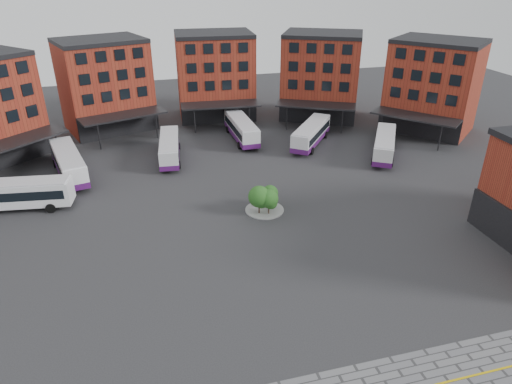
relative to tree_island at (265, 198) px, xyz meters
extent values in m
plane|color=#28282B|center=(-1.91, -11.52, -1.81)|extent=(160.00, 160.00, 0.00)
cube|color=black|center=(-30.11, 21.80, 0.19)|extent=(10.00, 9.07, 4.00)
cube|color=black|center=(-28.54, 20.06, 2.19)|extent=(12.61, 11.97, 0.25)
cylinder|color=black|center=(-23.95, 21.76, 0.19)|extent=(0.20, 0.20, 4.00)
cube|color=maroon|center=(-17.21, 34.92, 5.19)|extent=(15.55, 13.69, 14.00)
cube|color=black|center=(-15.63, 30.33, 0.19)|extent=(12.45, 4.71, 4.00)
cube|color=black|center=(-17.21, 34.92, 12.49)|extent=(15.65, 13.97, 0.60)
cube|color=black|center=(-15.57, 30.14, 7.39)|extent=(10.87, 3.87, 8.00)
cube|color=black|center=(-14.87, 28.11, 2.19)|extent=(13.72, 8.39, 0.25)
cylinder|color=black|center=(-18.58, 24.93, 0.19)|extent=(0.20, 0.20, 4.00)
cylinder|color=black|center=(-9.98, 27.89, 0.19)|extent=(0.20, 0.20, 4.00)
cube|color=maroon|center=(1.37, 37.36, 5.19)|extent=(13.67, 10.88, 14.00)
cube|color=black|center=(1.03, 32.53, 0.19)|extent=(13.00, 1.41, 4.00)
cube|color=black|center=(1.37, 37.36, 12.49)|extent=(13.69, 11.18, 0.60)
cube|color=black|center=(1.02, 32.33, 7.39)|extent=(11.42, 0.95, 8.00)
cube|color=black|center=(0.87, 30.18, 2.19)|extent=(13.28, 5.30, 0.25)
cylinder|color=black|center=(-3.80, 28.70, 0.19)|extent=(0.20, 0.20, 4.00)
cylinder|color=black|center=(5.28, 28.07, 0.19)|extent=(0.20, 0.20, 4.00)
cube|color=maroon|center=(19.43, 32.36, 5.19)|extent=(16.12, 14.81, 14.00)
cube|color=black|center=(17.23, 28.03, 0.19)|extent=(11.81, 6.35, 4.00)
cube|color=black|center=(19.43, 32.36, 12.49)|extent=(16.26, 15.08, 0.60)
cube|color=black|center=(17.14, 27.86, 7.39)|extent=(10.26, 5.33, 8.00)
cube|color=black|center=(16.16, 25.94, 2.19)|extent=(13.58, 9.82, 0.25)
cylinder|color=black|center=(11.29, 26.40, 0.19)|extent=(0.20, 0.20, 4.00)
cylinder|color=black|center=(19.40, 22.27, 0.19)|extent=(0.20, 0.20, 4.00)
cube|color=maroon|center=(34.10, 20.69, 5.19)|extent=(16.02, 16.39, 14.00)
cube|color=black|center=(30.38, 17.57, 0.19)|extent=(8.74, 10.28, 4.00)
cube|color=black|center=(34.10, 20.69, 12.49)|extent=(16.25, 16.58, 0.60)
cube|color=black|center=(30.23, 17.44, 7.39)|extent=(7.47, 8.86, 8.00)
cube|color=black|center=(28.58, 16.06, 2.19)|extent=(11.73, 12.79, 0.25)
cylinder|color=black|center=(24.28, 18.39, 0.19)|extent=(0.20, 0.20, 4.00)
cylinder|color=black|center=(30.13, 11.42, 0.19)|extent=(0.20, 0.20, 4.00)
cylinder|color=gray|center=(0.09, 0.48, -1.75)|extent=(4.40, 4.40, 0.12)
cylinder|color=#332114|center=(-0.71, -0.12, -1.03)|extent=(0.14, 0.14, 1.54)
sphere|color=#1C541D|center=(-0.71, -0.12, 0.36)|extent=(2.44, 2.44, 2.44)
sphere|color=#1C541D|center=(-0.51, -0.27, -0.11)|extent=(1.71, 1.71, 1.71)
cylinder|color=#332114|center=(0.89, 1.08, -1.17)|extent=(0.14, 0.14, 1.28)
sphere|color=#1C541D|center=(0.89, 1.08, -0.02)|extent=(1.87, 1.87, 1.87)
sphere|color=#1C541D|center=(1.09, 0.93, -0.40)|extent=(1.31, 1.31, 1.31)
cylinder|color=#332114|center=(0.29, -0.52, -1.11)|extent=(0.14, 0.14, 1.40)
sphere|color=#1C541D|center=(0.29, -0.52, 0.15)|extent=(2.11, 2.11, 2.11)
sphere|color=#1C541D|center=(0.49, -0.67, -0.27)|extent=(1.48, 1.48, 1.48)
cube|color=white|center=(-26.97, 8.02, 0.16)|extent=(12.46, 4.35, 2.72)
cube|color=black|center=(-26.97, 8.02, 0.36)|extent=(11.50, 4.28, 1.05)
cube|color=silver|center=(-26.97, 8.02, 1.58)|extent=(11.96, 4.18, 0.13)
cylinder|color=black|center=(-23.28, 6.14, -1.25)|extent=(1.14, 0.48, 1.11)
cylinder|color=black|center=(-22.92, 8.89, -1.25)|extent=(1.14, 0.48, 1.11)
cube|color=white|center=(-22.04, 15.90, 0.19)|extent=(5.77, 12.69, 2.76)
cube|color=black|center=(-22.04, 15.90, 0.39)|extent=(5.58, 11.75, 1.07)
cube|color=silver|center=(-22.04, 15.90, 1.63)|extent=(5.54, 12.18, 0.14)
cube|color=black|center=(-23.54, 21.80, 0.44)|extent=(2.35, 0.70, 1.24)
cube|color=#501562|center=(-22.04, 15.90, -0.79)|extent=(5.82, 12.74, 0.79)
cylinder|color=black|center=(-24.38, 19.39, -1.24)|extent=(0.60, 1.17, 1.13)
cylinder|color=black|center=(-21.65, 20.08, -1.24)|extent=(0.60, 1.17, 1.13)
cylinder|color=black|center=(-22.43, 11.71, -1.24)|extent=(0.60, 1.17, 1.13)
cylinder|color=black|center=(-19.71, 12.40, -1.24)|extent=(0.60, 1.17, 1.13)
cube|color=silver|center=(-8.83, 18.51, 0.00)|extent=(3.71, 11.40, 2.49)
cube|color=black|center=(-8.83, 18.51, 0.18)|extent=(3.68, 10.52, 0.97)
cube|color=silver|center=(-8.83, 18.51, 1.30)|extent=(3.57, 10.95, 0.12)
cube|color=black|center=(-8.24, 23.98, 0.23)|extent=(2.16, 0.35, 1.12)
cube|color=#501562|center=(-8.83, 18.51, -0.89)|extent=(3.76, 11.45, 0.71)
cylinder|color=black|center=(-9.71, 22.21, -1.30)|extent=(0.41, 1.04, 1.02)
cylinder|color=black|center=(-7.18, 21.94, -1.30)|extent=(0.41, 1.04, 1.02)
cylinder|color=black|center=(-10.47, 15.08, -1.30)|extent=(0.41, 1.04, 1.02)
cylinder|color=black|center=(-7.94, 14.81, -1.30)|extent=(0.41, 1.04, 1.02)
cube|color=silver|center=(2.86, 23.65, 0.12)|extent=(3.05, 11.99, 2.65)
cube|color=black|center=(2.86, 23.65, 0.31)|extent=(3.08, 11.03, 1.03)
cube|color=silver|center=(2.86, 23.65, 1.50)|extent=(2.92, 11.51, 0.13)
cube|color=black|center=(2.69, 29.50, 0.36)|extent=(2.30, 0.19, 1.19)
cube|color=#501562|center=(2.86, 23.65, -0.83)|extent=(3.09, 12.03, 0.76)
cylinder|color=black|center=(1.40, 27.42, -1.26)|extent=(0.36, 1.09, 1.08)
cylinder|color=black|center=(4.10, 27.50, -1.26)|extent=(0.36, 1.09, 1.08)
cylinder|color=black|center=(1.61, 19.80, -1.26)|extent=(0.36, 1.09, 1.08)
cylinder|color=black|center=(4.32, 19.88, -1.26)|extent=(0.36, 1.09, 1.08)
cube|color=silver|center=(12.66, 18.70, 0.10)|extent=(9.37, 10.95, 2.63)
cube|color=black|center=(12.66, 18.70, 0.28)|extent=(8.84, 10.24, 1.02)
cube|color=silver|center=(12.66, 18.70, 1.46)|extent=(9.00, 10.51, 0.13)
cube|color=black|center=(16.23, 23.27, 0.34)|extent=(1.87, 1.50, 1.18)
cube|color=#501562|center=(12.66, 18.70, -0.84)|extent=(9.43, 11.01, 0.75)
cylinder|color=black|center=(13.93, 22.50, -1.27)|extent=(0.91, 1.04, 1.07)
cylinder|color=black|center=(16.04, 20.85, -1.27)|extent=(0.91, 1.04, 1.07)
cylinder|color=black|center=(9.28, 16.55, -1.27)|extent=(0.91, 1.04, 1.07)
cylinder|color=black|center=(11.39, 14.90, -1.27)|extent=(0.91, 1.04, 1.07)
cube|color=silver|center=(21.20, 11.67, 0.05)|extent=(8.22, 11.17, 2.56)
cube|color=black|center=(21.20, 11.67, 0.23)|extent=(7.79, 10.41, 0.99)
cube|color=silver|center=(21.20, 11.67, 1.38)|extent=(7.89, 10.72, 0.13)
cube|color=black|center=(24.14, 16.49, 0.28)|extent=(1.96, 1.26, 1.15)
cube|color=#501562|center=(21.20, 11.67, -0.87)|extent=(8.28, 11.22, 0.73)
cylinder|color=black|center=(22.00, 15.49, -1.28)|extent=(0.81, 1.05, 1.04)
cylinder|color=black|center=(24.23, 14.13, -1.28)|extent=(0.81, 1.05, 1.04)
cylinder|color=black|center=(18.17, 9.21, -1.28)|extent=(0.81, 1.05, 1.04)
cylinder|color=black|center=(20.39, 7.85, -1.28)|extent=(0.81, 1.05, 1.04)
camera|label=1|loc=(-12.47, -43.06, 23.50)|focal=32.00mm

